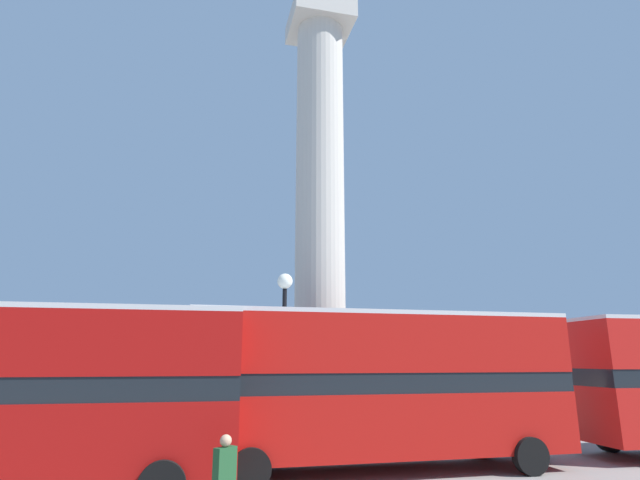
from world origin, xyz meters
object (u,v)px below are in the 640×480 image
(equestrian_statue, at_px, (465,390))
(street_lamp, at_px, (284,342))
(bus_a, at_px, (380,382))
(monument_column, at_px, (320,285))
(bus_b, at_px, (9,391))
(pedestrian_near_lamp, at_px, (224,477))

(equestrian_statue, relative_size, street_lamp, 0.94)
(bus_a, bearing_deg, street_lamp, 151.93)
(monument_column, height_order, equestrian_statue, monument_column)
(bus_b, bearing_deg, street_lamp, 21.43)
(equestrian_statue, height_order, pedestrian_near_lamp, equestrian_statue)
(bus_a, xyz_separation_m, equestrian_statue, (8.88, 10.94, -0.97))
(bus_a, height_order, bus_b, bus_a)
(bus_b, distance_m, pedestrian_near_lamp, 5.93)
(bus_a, xyz_separation_m, bus_b, (-9.43, -0.88, -0.07))
(bus_b, xyz_separation_m, pedestrian_near_lamp, (4.77, -3.22, -1.43))
(monument_column, distance_m, street_lamp, 4.99)
(bus_b, bearing_deg, monument_column, 37.12)
(equestrian_statue, distance_m, street_lamp, 15.06)
(equestrian_statue, height_order, street_lamp, street_lamp)
(bus_b, height_order, equestrian_statue, equestrian_statue)
(equestrian_statue, bearing_deg, bus_b, -119.18)
(bus_b, distance_m, equestrian_statue, 21.81)
(bus_a, relative_size, equestrian_statue, 2.01)
(monument_column, xyz_separation_m, street_lamp, (-2.11, -3.82, -2.43))
(bus_b, relative_size, equestrian_statue, 1.94)
(equestrian_statue, relative_size, pedestrian_near_lamp, 3.22)
(street_lamp, bearing_deg, bus_b, -161.07)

